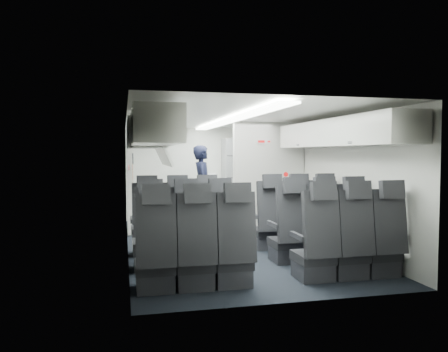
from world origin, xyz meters
name	(u,v)px	position (x,y,z in m)	size (l,w,h in m)	color
cabin_shell	(229,179)	(0.00, 0.00, 1.12)	(3.41, 6.01, 2.16)	black
seat_row_front	(237,226)	(0.00, -0.53, 0.40)	(3.33, 0.56, 1.24)	#262529
seat_row_mid	(254,236)	(0.00, -1.43, 0.40)	(3.33, 0.56, 1.24)	#262529
seat_row_rear	(276,250)	(0.00, -2.33, 0.40)	(3.33, 0.56, 1.24)	#262529
overhead_bin_left_rear	(154,128)	(-1.40, -2.00, 1.86)	(0.53, 1.80, 0.40)	silver
overhead_bin_left_front_open	(144,142)	(-1.44, -0.25, 1.74)	(0.64, 1.70, 0.72)	#9E9E93
overhead_bin_right_rear	(368,130)	(1.40, -2.00, 1.86)	(0.53, 1.80, 0.40)	silver
overhead_bin_right_front	(312,136)	(1.40, -0.25, 1.86)	(0.53, 1.70, 0.40)	silver
bulkhead_partition	(269,178)	(0.98, 0.80, 1.08)	(1.40, 0.15, 2.13)	white
galley_unit	(241,179)	(0.95, 2.72, 0.95)	(0.85, 0.52, 1.90)	#939399
boarding_door	(130,184)	(-1.64, 1.55, 0.95)	(0.12, 1.27, 1.86)	silver
flight_attendant	(203,186)	(-0.14, 1.81, 0.86)	(0.63, 0.41, 1.72)	black
carry_on_bag	(148,137)	(-1.36, -0.07, 1.82)	(0.37, 0.26, 0.22)	black
papers	(212,177)	(0.05, 1.76, 1.07)	(0.20, 0.02, 0.14)	white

